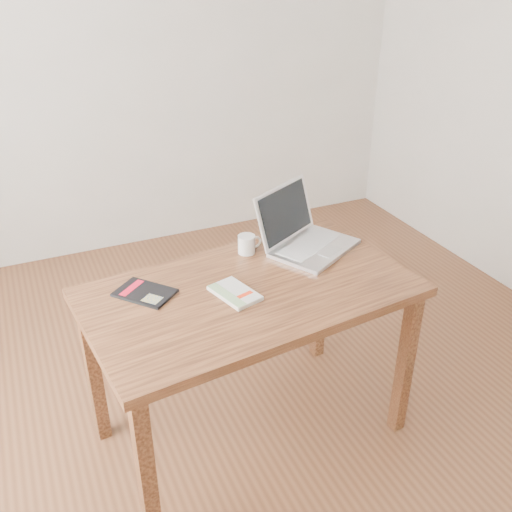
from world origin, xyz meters
name	(u,v)px	position (x,y,z in m)	size (l,w,h in m)	color
room	(221,134)	(-0.07, 0.00, 1.36)	(4.04, 4.04, 2.70)	#53311C
desk	(251,307)	(0.01, -0.05, 0.66)	(1.33, 0.85, 0.75)	#502C18
white_guidebook	(235,293)	(-0.06, -0.07, 0.76)	(0.17, 0.22, 0.02)	beige
black_guidebook	(145,293)	(-0.37, 0.08, 0.76)	(0.25, 0.26, 0.01)	black
laptop	(304,235)	(0.37, 0.18, 0.80)	(0.48, 0.46, 0.25)	silver
coffee_mug	(247,244)	(0.12, 0.23, 0.79)	(0.11, 0.07, 0.08)	white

